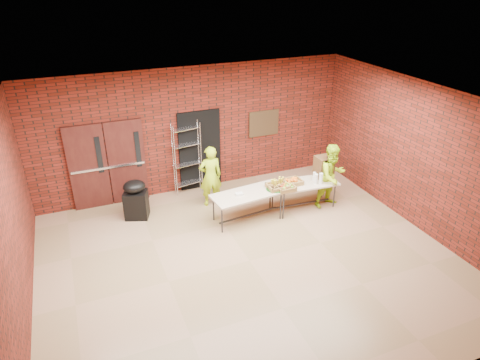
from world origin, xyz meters
The scene contains 19 objects.
room centered at (0.00, 0.00, 1.60)m, with size 8.08×7.08×3.28m.
double_doors centered at (-2.20, 3.44, 1.05)m, with size 1.78×0.12×2.10m.
dark_doorway centered at (0.10, 3.46, 1.05)m, with size 1.10×0.06×2.10m, color black.
bronze_plaque centered at (1.90, 3.45, 1.55)m, with size 0.85×0.04×0.70m, color #3D2D18.
wire_rack centered at (-0.28, 3.32, 0.95)m, with size 0.69×0.23×1.89m, color silver, non-canonical shape.
table_left centered at (0.60, 1.45, 0.64)m, with size 1.76×0.88×0.70m.
table_right centered at (2.03, 1.46, 0.62)m, with size 1.69×0.80×0.67m.
basket_bananas centered at (1.33, 1.41, 0.74)m, with size 0.50×0.39×0.16m.
basket_oranges centered at (1.75, 1.52, 0.73)m, with size 0.45×0.35×0.14m.
basket_apples centered at (1.47, 1.30, 0.73)m, with size 0.41×0.32×0.13m.
muffin_tray centered at (1.25, 1.40, 0.75)m, with size 0.44×0.44×0.11m.
napkin_box centered at (0.37, 1.44, 0.73)m, with size 0.17×0.11×0.06m, color white.
coffee_dispenser centered at (2.64, 1.57, 0.94)m, with size 0.40×0.36×0.53m, color brown.
cup_stack_front centered at (2.27, 1.30, 0.80)m, with size 0.09×0.09×0.26m, color white.
cup_stack_mid centered at (2.38, 1.28, 0.81)m, with size 0.09×0.09×0.27m, color white.
cup_stack_back centered at (2.32, 1.47, 0.78)m, with size 0.07×0.07×0.22m, color white.
covered_grill centered at (-1.76, 2.55, 0.47)m, with size 0.64×0.58×0.95m.
volunteer_woman centered at (0.04, 2.46, 0.77)m, with size 0.56×0.37×1.54m, color #AEDC18.
volunteer_man centered at (2.73, 1.33, 0.79)m, with size 0.77×0.60×1.58m, color #AEDC18.
Camera 1 is at (-2.82, -6.35, 5.27)m, focal length 32.00 mm.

